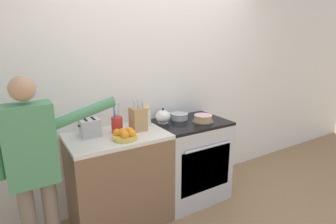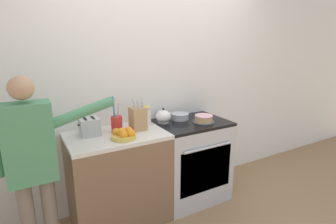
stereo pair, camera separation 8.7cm
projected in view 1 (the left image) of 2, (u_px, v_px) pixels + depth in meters
ground_plane at (188, 215)px, 2.70m from camera, size 16.00×16.00×0.00m
wall_back at (158, 83)px, 2.87m from camera, size 8.00×0.04×2.60m
counter_cabinet at (119, 179)px, 2.52m from camera, size 0.90×0.59×0.91m
stove_range at (190, 160)px, 2.94m from camera, size 0.77×0.62×0.91m
layer_cake at (203, 119)px, 2.79m from camera, size 0.23×0.23×0.08m
tea_kettle at (163, 117)px, 2.75m from camera, size 0.20×0.16×0.16m
mixing_bowl at (179, 116)px, 2.89m from camera, size 0.20×0.20×0.07m
knife_block at (138, 119)px, 2.51m from camera, size 0.14×0.15×0.31m
utensil_crock at (117, 124)px, 2.44m from camera, size 0.10×0.10×0.34m
fruit_bowl at (125, 135)px, 2.28m from camera, size 0.22×0.22×0.10m
toaster at (90, 128)px, 2.35m from camera, size 0.19×0.16×0.16m
milk_carton at (146, 115)px, 2.66m from camera, size 0.07×0.07×0.21m
person_baker at (34, 161)px, 1.90m from camera, size 0.89×0.20×1.51m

